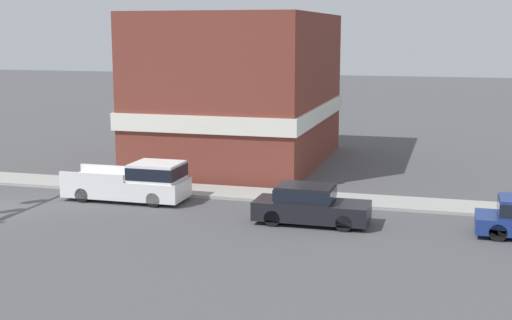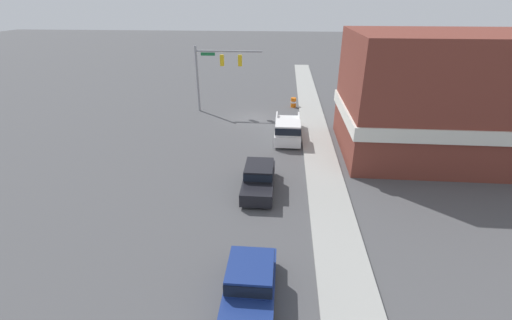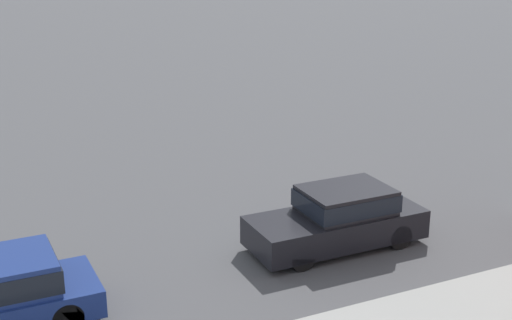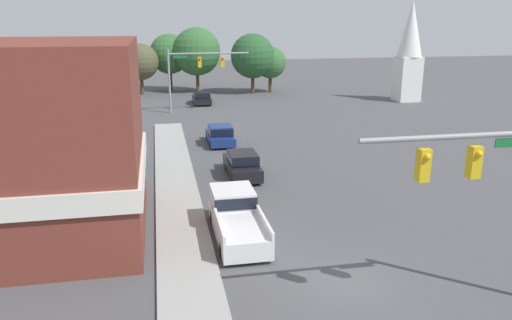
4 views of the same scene
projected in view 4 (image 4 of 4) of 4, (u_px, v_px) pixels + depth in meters
ground_plane at (344, 283)px, 18.75m from camera, size 200.00×200.00×0.00m
sidewalk_curb at (191, 297)px, 17.66m from camera, size 2.40×60.00×0.14m
near_signal_assembly at (487, 175)px, 16.11m from camera, size 6.63×0.49×6.53m
far_signal_assembly at (195, 66)px, 50.97m from camera, size 8.37×0.49×6.51m
car_lead at (242, 164)px, 31.02m from camera, size 1.81×4.61×1.58m
car_distant at (202, 98)px, 56.93m from camera, size 1.91×4.29×1.38m
car_second_ahead at (220, 134)px, 38.90m from camera, size 1.90×4.22×1.51m
pickup_truck_parked at (236, 215)px, 22.78m from camera, size 2.06×5.64×1.83m
church_steeple at (410, 49)px, 57.66m from camera, size 2.84×2.84×11.45m
backdrop_tree_left_far at (140, 62)px, 62.94m from camera, size 4.58×4.58×6.44m
backdrop_tree_left_mid at (169, 54)px, 65.88m from camera, size 5.22×5.22×7.50m
backdrop_tree_center at (197, 52)px, 64.71m from camera, size 6.18×6.18×8.36m
backdrop_tree_right_mid at (253, 56)px, 63.72m from camera, size 5.65×5.65×7.61m
backdrop_tree_right_far at (270, 63)px, 64.91m from camera, size 4.09×4.09×5.92m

